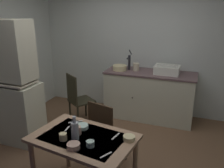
{
  "coord_description": "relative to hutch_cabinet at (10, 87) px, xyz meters",
  "views": [
    {
      "loc": [
        1.12,
        -2.69,
        2.09
      ],
      "look_at": [
        0.08,
        0.09,
        1.11
      ],
      "focal_mm": 37.87,
      "sensor_mm": 36.0,
      "label": 1
    }
  ],
  "objects": [
    {
      "name": "hand_pump",
      "position": [
        1.45,
        1.59,
        0.19
      ],
      "size": [
        0.05,
        0.27,
        0.39
      ],
      "color": "#232328",
      "rests_on": "counter_cabinet"
    },
    {
      "name": "counter_cabinet",
      "position": [
        1.88,
        1.55,
        -0.44
      ],
      "size": [
        1.68,
        0.64,
        0.92
      ],
      "color": "beige",
      "rests_on": "ground"
    },
    {
      "name": "teacup_cream",
      "position": [
        1.53,
        -0.66,
        -0.1
      ],
      "size": [
        0.09,
        0.09,
        0.09
      ],
      "primitive_type": "cylinder",
      "color": "tan",
      "rests_on": "dining_table"
    },
    {
      "name": "chair_far_side",
      "position": [
        1.64,
        -0.1,
        -0.41
      ],
      "size": [
        0.49,
        0.49,
        0.94
      ],
      "color": "#2D2319",
      "rests_on": "ground"
    },
    {
      "name": "glass_bottle",
      "position": [
        1.56,
        -0.76,
        -0.04
      ],
      "size": [
        0.08,
        0.08,
        0.26
      ],
      "color": "#B7BCC1",
      "rests_on": "dining_table"
    },
    {
      "name": "serving_bowl_wide",
      "position": [
        1.63,
        -0.92,
        -0.12
      ],
      "size": [
        0.13,
        0.13,
        0.05
      ],
      "primitive_type": "cylinder",
      "color": "tan",
      "rests_on": "dining_table"
    },
    {
      "name": "teacup_mint",
      "position": [
        1.45,
        -0.82,
        -0.11
      ],
      "size": [
        0.08,
        0.08,
        0.08
      ],
      "primitive_type": "cylinder",
      "color": "beige",
      "rests_on": "dining_table"
    },
    {
      "name": "serving_spoon",
      "position": [
        1.97,
        -0.92,
        -0.14
      ],
      "size": [
        0.08,
        0.13,
        0.0
      ],
      "primitive_type": "cube",
      "rotation": [
        0.0,
        0.0,
        4.23
      ],
      "color": "beige",
      "rests_on": "dining_table"
    },
    {
      "name": "teaspoon_near_bowl",
      "position": [
        1.95,
        -0.56,
        -0.14
      ],
      "size": [
        0.05,
        0.16,
        0.0
      ],
      "primitive_type": "cube",
      "rotation": [
        0.0,
        0.0,
        4.52
      ],
      "color": "beige",
      "rests_on": "dining_table"
    },
    {
      "name": "wall_back",
      "position": [
        1.58,
        1.92,
        0.4
      ],
      "size": [
        4.21,
        0.1,
        2.6
      ],
      "primitive_type": "cube",
      "color": "silver",
      "rests_on": "ground"
    },
    {
      "name": "ground_plane",
      "position": [
        1.58,
        0.01,
        -0.9
      ],
      "size": [
        5.11,
        5.11,
        0.0
      ],
      "primitive_type": "plane",
      "color": "brown"
    },
    {
      "name": "sauce_dish",
      "position": [
        2.1,
        -0.58,
        -0.12
      ],
      "size": [
        0.13,
        0.13,
        0.05
      ],
      "primitive_type": "cylinder",
      "color": "beige",
      "rests_on": "dining_table"
    },
    {
      "name": "chair_by_counter",
      "position": [
        0.7,
        0.87,
        -0.41
      ],
      "size": [
        0.56,
        0.56,
        0.94
      ],
      "color": "black",
      "rests_on": "ground"
    },
    {
      "name": "mug_tall",
      "position": [
        1.77,
        -0.83,
        -0.12
      ],
      "size": [
        0.08,
        0.08,
        0.06
      ],
      "primitive_type": "cylinder",
      "color": "#ADD1C1",
      "rests_on": "dining_table"
    },
    {
      "name": "dining_table",
      "position": [
        1.62,
        -0.69,
        -0.25
      ],
      "size": [
        1.19,
        0.86,
        0.75
      ],
      "color": "tan",
      "rests_on": "ground"
    },
    {
      "name": "mixing_bowl_counter",
      "position": [
        1.29,
        1.5,
        0.07
      ],
      "size": [
        0.27,
        0.27,
        0.09
      ],
      "primitive_type": "cylinder",
      "color": "beige",
      "rests_on": "counter_cabinet"
    },
    {
      "name": "teaspoon_by_cup",
      "position": [
        1.37,
        -0.6,
        -0.14
      ],
      "size": [
        0.04,
        0.12,
        0.0
      ],
      "primitive_type": "cube",
      "rotation": [
        0.0,
        0.0,
        1.71
      ],
      "color": "beige",
      "rests_on": "dining_table"
    },
    {
      "name": "sink_basin",
      "position": [
        2.18,
        1.55,
        0.1
      ],
      "size": [
        0.44,
        0.34,
        0.15
      ],
      "color": "white",
      "rests_on": "counter_cabinet"
    },
    {
      "name": "soup_bowl_small",
      "position": [
        1.52,
        -0.53,
        -0.13
      ],
      "size": [
        0.15,
        0.15,
        0.04
      ],
      "primitive_type": "cylinder",
      "color": "#ADD1C1",
      "rests_on": "dining_table"
    },
    {
      "name": "hutch_cabinet",
      "position": [
        0.0,
        0.0,
        0.0
      ],
      "size": [
        0.91,
        0.47,
        1.92
      ],
      "color": "beige",
      "rests_on": "ground"
    },
    {
      "name": "table_knife",
      "position": [
        1.38,
        -0.42,
        -0.14
      ],
      "size": [
        0.14,
        0.12,
        0.0
      ],
      "primitive_type": "cube",
      "rotation": [
        0.0,
        0.0,
        3.84
      ],
      "color": "silver",
      "rests_on": "dining_table"
    },
    {
      "name": "stoneware_crock",
      "position": [
        1.59,
        1.57,
        0.09
      ],
      "size": [
        0.12,
        0.12,
        0.14
      ],
      "primitive_type": "cylinder",
      "color": "beige",
      "rests_on": "counter_cabinet"
    }
  ]
}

